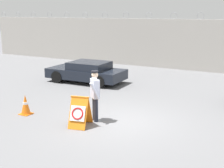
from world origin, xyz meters
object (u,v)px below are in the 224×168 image
object	(u,v)px
security_guard	(95,93)
traffic_cone_far	(84,106)
barricade_sign	(80,112)
traffic_cone_mid	(26,105)
parked_car_front_coupe	(87,72)

from	to	relation	value
security_guard	traffic_cone_far	size ratio (longest dim) A/B	2.60
security_guard	barricade_sign	bearing A→B (deg)	-62.81
barricade_sign	traffic_cone_far	size ratio (longest dim) A/B	1.49
traffic_cone_mid	parked_car_front_coupe	distance (m)	5.84
security_guard	parked_car_front_coupe	distance (m)	6.32
security_guard	traffic_cone_mid	xyz separation A→B (m)	(-2.71, -0.65, -0.65)
traffic_cone_mid	traffic_cone_far	size ratio (longest dim) A/B	1.08
barricade_sign	traffic_cone_mid	size ratio (longest dim) A/B	1.38
parked_car_front_coupe	barricade_sign	bearing A→B (deg)	119.47
barricade_sign	security_guard	bearing A→B (deg)	62.70
traffic_cone_far	parked_car_front_coupe	distance (m)	5.56
traffic_cone_mid	parked_car_front_coupe	bearing A→B (deg)	99.92
security_guard	parked_car_front_coupe	world-z (taller)	security_guard
barricade_sign	parked_car_front_coupe	distance (m)	6.80
barricade_sign	traffic_cone_mid	xyz separation A→B (m)	(-2.53, 0.06, -0.14)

